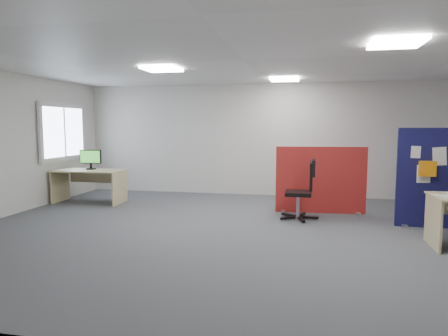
% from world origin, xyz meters
% --- Properties ---
extents(floor, '(9.00, 9.00, 0.00)m').
position_xyz_m(floor, '(0.00, 0.00, 0.00)').
color(floor, '#4F5156').
rests_on(floor, ground).
extents(ceiling, '(9.00, 7.00, 0.02)m').
position_xyz_m(ceiling, '(0.00, 0.00, 2.70)').
color(ceiling, white).
rests_on(ceiling, wall_back).
extents(wall_back, '(9.00, 0.02, 2.70)m').
position_xyz_m(wall_back, '(0.00, 3.50, 1.35)').
color(wall_back, silver).
rests_on(wall_back, floor).
extents(wall_front, '(9.00, 0.02, 2.70)m').
position_xyz_m(wall_front, '(0.00, -3.50, 1.35)').
color(wall_front, silver).
rests_on(wall_front, floor).
extents(window, '(0.06, 1.70, 1.30)m').
position_xyz_m(window, '(-4.44, 2.00, 1.55)').
color(window, white).
rests_on(window, wall_left).
extents(ceiling_lights, '(4.10, 4.10, 0.04)m').
position_xyz_m(ceiling_lights, '(0.33, 0.67, 2.67)').
color(ceiling_lights, white).
rests_on(ceiling_lights, ceiling).
extents(red_divider, '(1.72, 0.30, 1.29)m').
position_xyz_m(red_divider, '(1.26, 1.70, 0.64)').
color(red_divider, '#B01628').
rests_on(red_divider, floor).
extents(second_desk, '(1.50, 0.75, 0.73)m').
position_xyz_m(second_desk, '(-3.68, 1.77, 0.55)').
color(second_desk, '#CDBC83').
rests_on(second_desk, floor).
extents(monitor_second, '(0.48, 0.22, 0.43)m').
position_xyz_m(monitor_second, '(-3.71, 1.87, 0.97)').
color(monitor_second, black).
rests_on(monitor_second, second_desk).
extents(office_chair, '(0.68, 0.71, 1.07)m').
position_xyz_m(office_chair, '(0.97, 1.08, 0.61)').
color(office_chair, black).
rests_on(office_chair, floor).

